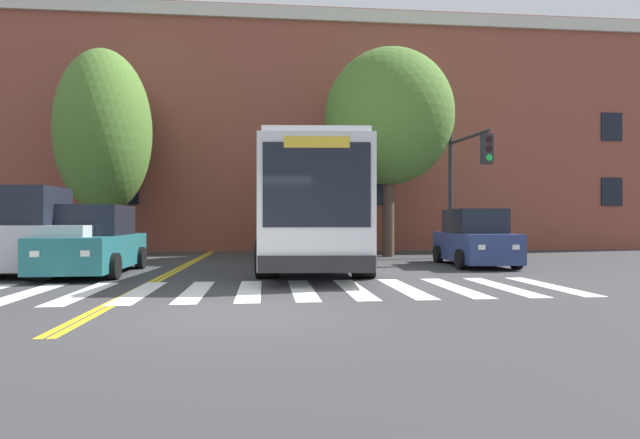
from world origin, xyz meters
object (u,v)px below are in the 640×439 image
(street_tree_curbside_small, at_px, (104,132))
(car_navy_far_lane, at_px, (474,240))
(street_tree_curbside_large, at_px, (388,117))
(car_silver_cross_street, at_px, (0,235))
(car_teal_near_lane, at_px, (94,243))
(traffic_light_near_corner, at_px, (466,171))
(city_bus, at_px, (314,207))
(car_red_behind_bus, at_px, (326,228))

(street_tree_curbside_small, bearing_deg, car_navy_far_lane, -21.66)
(car_navy_far_lane, bearing_deg, street_tree_curbside_large, 113.15)
(car_silver_cross_street, height_order, street_tree_curbside_small, street_tree_curbside_small)
(car_teal_near_lane, bearing_deg, car_silver_cross_street, -161.07)
(traffic_light_near_corner, xyz_separation_m, street_tree_curbside_large, (-2.33, 2.24, 2.35))
(city_bus, height_order, car_red_behind_bus, city_bus)
(car_teal_near_lane, bearing_deg, traffic_light_near_corner, 16.14)
(city_bus, distance_m, car_red_behind_bus, 8.73)
(street_tree_curbside_small, bearing_deg, car_teal_near_lane, -74.04)
(street_tree_curbside_small, bearing_deg, city_bus, -30.70)
(car_teal_near_lane, bearing_deg, street_tree_curbside_small, 105.96)
(car_navy_far_lane, xyz_separation_m, car_silver_cross_street, (-13.37, -2.12, 0.26))
(traffic_light_near_corner, bearing_deg, street_tree_curbside_large, 136.11)
(car_red_behind_bus, relative_size, street_tree_curbside_large, 0.56)
(car_teal_near_lane, bearing_deg, street_tree_curbside_large, 30.83)
(car_teal_near_lane, distance_m, street_tree_curbside_small, 8.09)
(street_tree_curbside_large, bearing_deg, traffic_light_near_corner, -43.89)
(car_red_behind_bus, distance_m, traffic_light_near_corner, 8.54)
(car_teal_near_lane, bearing_deg, city_bus, 16.80)
(car_teal_near_lane, relative_size, street_tree_curbside_small, 0.56)
(car_red_behind_bus, bearing_deg, car_silver_cross_street, -130.55)
(street_tree_curbside_small, bearing_deg, car_silver_cross_street, -91.09)
(car_teal_near_lane, xyz_separation_m, car_red_behind_bus, (7.51, 10.46, 0.26))
(city_bus, bearing_deg, car_silver_cross_street, -162.67)
(car_silver_cross_street, relative_size, traffic_light_near_corner, 0.96)
(car_teal_near_lane, xyz_separation_m, car_silver_cross_street, (-2.05, -0.70, 0.25))
(city_bus, distance_m, car_navy_far_lane, 5.26)
(traffic_light_near_corner, distance_m, street_tree_curbside_large, 4.00)
(car_red_behind_bus, xyz_separation_m, traffic_light_near_corner, (4.33, -7.04, 2.16))
(car_red_behind_bus, xyz_separation_m, street_tree_curbside_small, (-9.41, -3.80, 3.90))
(car_silver_cross_street, height_order, traffic_light_near_corner, traffic_light_near_corner)
(car_navy_far_lane, bearing_deg, car_teal_near_lane, -172.88)
(city_bus, relative_size, car_navy_far_lane, 2.86)
(street_tree_curbside_large, bearing_deg, city_bus, -131.11)
(car_silver_cross_street, bearing_deg, street_tree_curbside_large, 28.89)
(car_red_behind_bus, distance_m, street_tree_curbside_small, 10.87)
(traffic_light_near_corner, bearing_deg, car_teal_near_lane, -163.86)
(car_silver_cross_street, xyz_separation_m, street_tree_curbside_small, (0.14, 7.37, 3.91))
(traffic_light_near_corner, bearing_deg, car_navy_far_lane, -104.35)
(city_bus, relative_size, street_tree_curbside_small, 1.35)
(car_red_behind_bus, height_order, traffic_light_near_corner, traffic_light_near_corner)
(car_navy_far_lane, bearing_deg, traffic_light_near_corner, 75.65)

